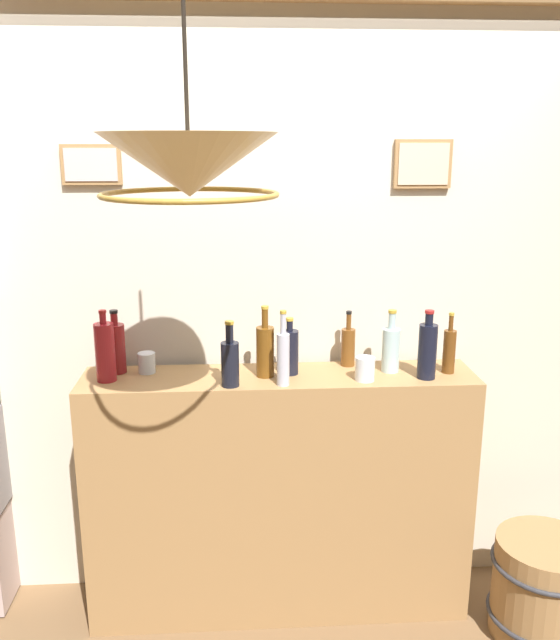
# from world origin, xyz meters

# --- Properties ---
(panelled_rear_partition) EXTENTS (3.38, 0.15, 2.84)m
(panelled_rear_partition) POSITION_xyz_m (0.00, 1.10, 1.49)
(panelled_rear_partition) COLOR beige
(panelled_rear_partition) RESTS_ON ground
(bar_shelf_unit) EXTENTS (1.63, 0.33, 1.10)m
(bar_shelf_unit) POSITION_xyz_m (0.00, 0.86, 0.55)
(bar_shelf_unit) COLOR #9E7547
(bar_shelf_unit) RESTS_ON ground
(liquor_bottle_tequila) EXTENTS (0.07, 0.07, 0.24)m
(liquor_bottle_tequila) POSITION_xyz_m (0.04, 0.88, 1.19)
(liquor_bottle_tequila) COLOR black
(liquor_bottle_tequila) RESTS_ON bar_shelf_unit
(liquor_bottle_port) EXTENTS (0.07, 0.07, 0.26)m
(liquor_bottle_port) POSITION_xyz_m (-0.20, 0.75, 1.20)
(liquor_bottle_port) COLOR black
(liquor_bottle_port) RESTS_ON bar_shelf_unit
(liquor_bottle_brandy) EXTENTS (0.06, 0.06, 0.24)m
(liquor_bottle_brandy) POSITION_xyz_m (0.30, 0.97, 1.19)
(liquor_bottle_brandy) COLOR brown
(liquor_bottle_brandy) RESTS_ON bar_shelf_unit
(liquor_bottle_amaro) EXTENTS (0.07, 0.07, 0.26)m
(liquor_bottle_amaro) POSITION_xyz_m (0.47, 0.88, 1.20)
(liquor_bottle_amaro) COLOR #A9C8C8
(liquor_bottle_amaro) RESTS_ON bar_shelf_unit
(liquor_bottle_rye) EXTENTS (0.05, 0.05, 0.30)m
(liquor_bottle_rye) POSITION_xyz_m (0.01, 0.74, 1.22)
(liquor_bottle_rye) COLOR silver
(liquor_bottle_rye) RESTS_ON bar_shelf_unit
(liquor_bottle_scotch) EXTENTS (0.07, 0.07, 0.30)m
(liquor_bottle_scotch) POSITION_xyz_m (-0.06, 0.85, 1.21)
(liquor_bottle_scotch) COLOR brown
(liquor_bottle_scotch) RESTS_ON bar_shelf_unit
(liquor_bottle_vodka) EXTENTS (0.08, 0.08, 0.28)m
(liquor_bottle_vodka) POSITION_xyz_m (0.60, 0.79, 1.22)
(liquor_bottle_vodka) COLOR black
(liquor_bottle_vodka) RESTS_ON bar_shelf_unit
(liquor_bottle_mezcal) EXTENTS (0.05, 0.05, 0.26)m
(liquor_bottle_mezcal) POSITION_xyz_m (0.71, 0.85, 1.20)
(liquor_bottle_mezcal) COLOR brown
(liquor_bottle_mezcal) RESTS_ON bar_shelf_unit
(liquor_bottle_sherry) EXTENTS (0.08, 0.08, 0.29)m
(liquor_bottle_sherry) POSITION_xyz_m (-0.70, 0.84, 1.22)
(liquor_bottle_sherry) COLOR #A51F27
(liquor_bottle_sherry) RESTS_ON bar_shelf_unit
(liquor_bottle_vermouth) EXTENTS (0.08, 0.08, 0.27)m
(liquor_bottle_vermouth) POSITION_xyz_m (-0.67, 0.94, 1.21)
(liquor_bottle_vermouth) COLOR maroon
(liquor_bottle_vermouth) RESTS_ON bar_shelf_unit
(glass_tumbler_rocks) EXTENTS (0.08, 0.08, 0.10)m
(glass_tumbler_rocks) POSITION_xyz_m (0.34, 0.78, 1.15)
(glass_tumbler_rocks) COLOR silver
(glass_tumbler_rocks) RESTS_ON bar_shelf_unit
(glass_tumbler_highball) EXTENTS (0.07, 0.07, 0.09)m
(glass_tumbler_highball) POSITION_xyz_m (-0.55, 0.93, 1.14)
(glass_tumbler_highball) COLOR silver
(glass_tumbler_highball) RESTS_ON bar_shelf_unit
(pendant_lamp) EXTENTS (0.52, 0.52, 0.63)m
(pendant_lamp) POSITION_xyz_m (-0.30, 0.23, 1.96)
(pendant_lamp) COLOR beige
(wooden_barrel) EXTENTS (0.44, 0.44, 0.43)m
(wooden_barrel) POSITION_xyz_m (1.10, 0.60, 0.22)
(wooden_barrel) COLOR #9E7547
(wooden_barrel) RESTS_ON ground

